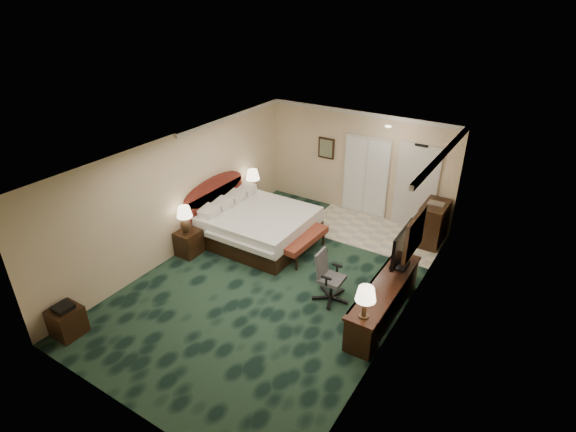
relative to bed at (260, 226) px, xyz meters
The scene contains 25 objects.
floor 1.75m from the bed, 42.49° to the right, with size 5.00×7.50×0.00m, color black.
ceiling 2.90m from the bed, 42.49° to the right, with size 5.00×7.50×0.00m, color white.
wall_back 3.05m from the bed, 64.02° to the left, with size 5.00×0.00×2.70m, color beige.
wall_front 5.16m from the bed, 75.56° to the right, with size 5.00×0.00×2.70m, color beige.
wall_left 1.96m from the bed, 136.89° to the right, with size 0.00×7.50×2.70m, color beige.
wall_right 4.06m from the bed, 17.09° to the right, with size 0.00×7.50×2.70m, color beige.
crown_molding 2.86m from the bed, 42.49° to the right, with size 5.00×7.50×0.10m, color silver, non-canonical shape.
tile_patch 2.80m from the bed, 38.85° to the left, with size 3.20×1.70×0.01m, color beige.
headboard 1.23m from the bed, behind, with size 0.12×2.00×1.40m, color #451009, non-canonical shape.
entry_door 3.87m from the bed, 42.33° to the left, with size 1.02×0.06×2.18m, color silver.
closet_doors 3.05m from the bed, 59.33° to the left, with size 1.20×0.06×2.10m, color silver.
wall_art 2.86m from the bed, 81.89° to the left, with size 0.45×0.06×0.55m, color #455E54.
wall_mirror 3.95m from the bed, ahead, with size 0.05×0.95×0.75m, color white.
bed is the anchor object (origin of this frame).
nightstand_near 1.67m from the bed, 126.42° to the right, with size 0.45×0.52×0.57m, color black.
nightstand_far 1.51m from the bed, 131.66° to the left, with size 0.43×0.49×0.53m, color black.
lamp_near 1.77m from the bed, 124.98° to the right, with size 0.34×0.34×0.64m, color black, non-canonical shape.
lamp_far 1.54m from the bed, 131.59° to the left, with size 0.36×0.36×0.67m, color black, non-canonical shape.
bed_bench 1.20m from the bed, ahead, with size 0.49×1.41×0.48m, color maroon.
side_table 4.49m from the bed, 102.40° to the right, with size 0.49×0.49×0.52m, color black.
desk 3.64m from the bed, 16.98° to the right, with size 0.52×2.44×0.70m, color black.
tv 3.58m from the bed, ahead, with size 0.09×1.02×0.80m, color black.
desk_lamp 4.11m from the bed, 30.63° to the right, with size 0.33×0.33×0.58m, color black, non-canonical shape.
desk_chair 2.70m from the bed, 24.59° to the right, with size 0.58×0.55×1.00m, color #494754, non-canonical shape.
minibar 4.02m from the bed, 30.60° to the left, with size 0.52×0.93×0.98m, color black.
Camera 1 is at (4.18, -6.30, 5.43)m, focal length 28.00 mm.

